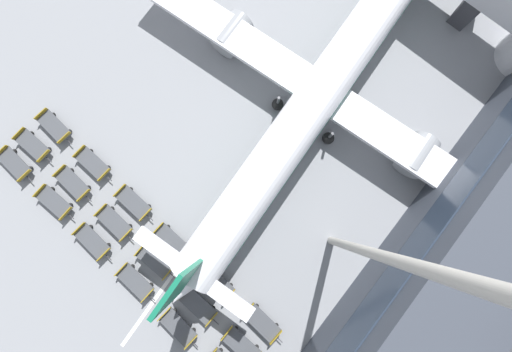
{
  "coord_description": "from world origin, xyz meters",
  "views": [
    {
      "loc": [
        20.26,
        -20.39,
        27.27
      ],
      "look_at": [
        18.16,
        -17.81,
        2.02
      ],
      "focal_mm": 22.0,
      "sensor_mm": 36.0,
      "label": 1
    }
  ],
  "objects": [
    {
      "name": "baggage_dolly_row_mid_b_col_f",
      "position": [
        25.96,
        -26.69,
        0.47
      ],
      "size": [
        3.91,
        1.71,
        0.92
      ],
      "color": "#424449",
      "rests_on": "ground_plane"
    },
    {
      "name": "baggage_dolly_row_near_col_a",
      "position": [
        1.1,
        -30.0,
        0.47
      ],
      "size": [
        3.91,
        1.73,
        0.92
      ],
      "color": "#424449",
      "rests_on": "ground_plane"
    },
    {
      "name": "baggage_dolly_row_mid_a_col_a",
      "position": [
        1.18,
        -27.82,
        0.47
      ],
      "size": [
        3.88,
        1.61,
        0.92
      ],
      "color": "#424449",
      "rests_on": "ground_plane"
    },
    {
      "name": "stand_guidance_stripe",
      "position": [
        17.0,
        -17.21,
        0.0
      ],
      "size": [
        2.89,
        36.54,
        0.01
      ],
      "color": "white",
      "rests_on": "ground_plane"
    },
    {
      "name": "baggage_dolly_row_mid_a_col_b",
      "position": [
        6.2,
        -28.06,
        0.47
      ],
      "size": [
        3.91,
        1.71,
        0.92
      ],
      "color": "#424449",
      "rests_on": "ground_plane"
    },
    {
      "name": "baggage_dolly_row_mid_b_col_b",
      "position": [
        6.36,
        -25.7,
        0.47
      ],
      "size": [
        3.9,
        1.66,
        0.92
      ],
      "color": "#424449",
      "rests_on": "ground_plane"
    },
    {
      "name": "baggage_dolly_row_near_col_e",
      "position": [
        20.91,
        -31.23,
        0.47
      ],
      "size": [
        3.92,
        1.74,
        0.92
      ],
      "color": "#424449",
      "rests_on": "ground_plane"
    },
    {
      "name": "baggage_dolly_row_near_col_b",
      "position": [
        6.08,
        -30.23,
        0.47
      ],
      "size": [
        3.87,
        1.57,
        0.92
      ],
      "color": "#424449",
      "rests_on": "ground_plane"
    },
    {
      "name": "baggage_dolly_row_mid_b_col_a",
      "position": [
        1.45,
        -25.42,
        0.47
      ],
      "size": [
        3.92,
        1.75,
        0.92
      ],
      "color": "#424449",
      "rests_on": "ground_plane"
    },
    {
      "name": "airplane",
      "position": [
        17.94,
        -7.92,
        2.82
      ],
      "size": [
        37.15,
        43.42,
        10.95
      ],
      "color": "white",
      "rests_on": "ground_plane"
    },
    {
      "name": "baggage_dolly_row_near_col_c",
      "position": [
        10.86,
        -30.6,
        0.47
      ],
      "size": [
        3.91,
        1.72,
        0.92
      ],
      "color": "#424449",
      "rests_on": "ground_plane"
    },
    {
      "name": "baggage_dolly_row_mid_b_col_d",
      "position": [
        16.0,
        -26.4,
        0.47
      ],
      "size": [
        3.9,
        1.65,
        0.92
      ],
      "color": "#424449",
      "rests_on": "ground_plane"
    },
    {
      "name": "baggage_dolly_row_mid_a_col_d",
      "position": [
        15.99,
        -28.47,
        0.47
      ],
      "size": [
        3.87,
        1.55,
        0.92
      ],
      "color": "#424449",
      "rests_on": "ground_plane"
    },
    {
      "name": "baggage_dolly_row_mid_b_col_c",
      "position": [
        11.37,
        -26.01,
        0.47
      ],
      "size": [
        3.9,
        1.66,
        0.92
      ],
      "color": "#424449",
      "rests_on": "ground_plane"
    },
    {
      "name": "jet_bridge",
      "position": [
        25.5,
        6.38,
        3.5
      ],
      "size": [
        16.68,
        4.91,
        5.88
      ],
      "color": "silver",
      "rests_on": "ground_plane"
    },
    {
      "name": "baggage_dolly_row_mid_a_col_c",
      "position": [
        11.22,
        -28.28,
        0.47
      ],
      "size": [
        3.9,
        1.69,
        0.92
      ],
      "color": "#424449",
      "rests_on": "ground_plane"
    },
    {
      "name": "baggage_dolly_row_mid_b_col_e",
      "position": [
        21.01,
        -26.58,
        0.47
      ],
      "size": [
        3.92,
        1.75,
        0.92
      ],
      "color": "#424449",
      "rests_on": "ground_plane"
    },
    {
      "name": "baggage_dolly_row_mid_a_col_e",
      "position": [
        21.08,
        -28.95,
        0.47
      ],
      "size": [
        3.89,
        1.64,
        0.92
      ],
      "color": "#424449",
      "rests_on": "ground_plane"
    },
    {
      "name": "baggage_dolly_row_mid_a_col_f",
      "position": [
        25.78,
        -29.07,
        0.47
      ],
      "size": [
        3.88,
        1.59,
        0.92
      ],
      "color": "#424449",
      "rests_on": "ground_plane"
    },
    {
      "name": "apron_light_mast",
      "position": [
        26.48,
        -17.88,
        15.54
      ],
      "size": [
        2.0,
        0.72,
        28.42
      ],
      "color": "#ADA89E",
      "rests_on": "ground_plane"
    },
    {
      "name": "baggage_dolly_row_near_col_d",
      "position": [
        15.84,
        -30.78,
        0.47
      ],
      "size": [
        3.9,
        1.68,
        0.92
      ],
      "color": "#424449",
      "rests_on": "ground_plane"
    }
  ]
}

